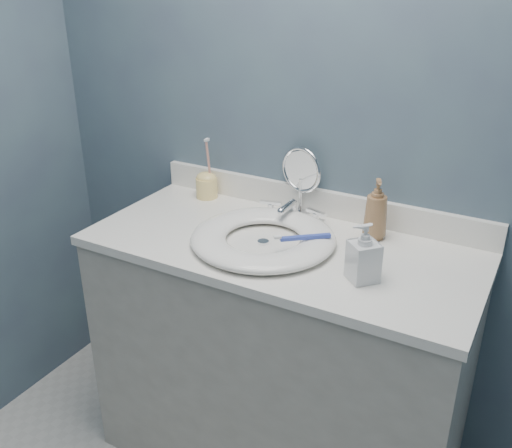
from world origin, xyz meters
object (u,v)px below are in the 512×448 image
Objects in this scene: makeup_mirror at (301,177)px; soap_bottle_amber at (376,209)px; toothbrush_holder at (207,184)px; soap_bottle_clear at (364,252)px.

soap_bottle_amber is (0.29, -0.06, -0.03)m from makeup_mirror.
soap_bottle_amber is at bearing 0.08° from makeup_mirror.
soap_bottle_amber is at bearing -2.63° from toothbrush_holder.
makeup_mirror reaches higher than toothbrush_holder.
soap_bottle_clear is (0.06, -0.27, -0.01)m from soap_bottle_amber.
soap_bottle_amber is at bearing 143.95° from soap_bottle_clear.
makeup_mirror reaches higher than soap_bottle_clear.
makeup_mirror is 1.23× the size of soap_bottle_amber.
soap_bottle_amber reaches higher than soap_bottle_clear.
soap_bottle_clear is at bearing -101.34° from soap_bottle_amber.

